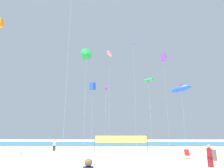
# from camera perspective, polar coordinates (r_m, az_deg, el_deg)

# --- Properties ---
(ground_plane) EXTENTS (120.00, 120.00, 0.00)m
(ground_plane) POSITION_cam_1_polar(r_m,az_deg,el_deg) (16.46, -0.40, -23.20)
(ground_plane) COLOR beige
(ocean_band) EXTENTS (120.00, 20.00, 0.01)m
(ocean_band) POSITION_cam_1_polar(r_m,az_deg,el_deg) (49.59, 0.54, -17.04)
(ocean_band) COLOR teal
(ocean_band) RESTS_ON ground
(beachgoer_white_shirt) EXTENTS (0.37, 0.37, 1.63)m
(beachgoer_white_shirt) POSITION_cam_1_polar(r_m,az_deg,el_deg) (31.35, -16.55, -16.67)
(beachgoer_white_shirt) COLOR #2D2D33
(beachgoer_white_shirt) RESTS_ON ground
(beachgoer_maroon_shirt) EXTENTS (0.39, 0.39, 1.69)m
(beachgoer_maroon_shirt) POSITION_cam_1_polar(r_m,az_deg,el_deg) (18.08, 26.72, -18.08)
(beachgoer_maroon_shirt) COLOR maroon
(beachgoer_maroon_shirt) RESTS_ON ground
(folding_beach_chair) EXTENTS (0.52, 0.65, 0.89)m
(folding_beach_chair) POSITION_cam_1_polar(r_m,az_deg,el_deg) (22.98, 21.24, -18.51)
(folding_beach_chair) COLOR red
(folding_beach_chair) RESTS_ON ground
(trash_barrel) EXTENTS (0.63, 0.63, 0.99)m
(trash_barrel) POSITION_cam_1_polar(r_m,az_deg,el_deg) (22.30, 27.53, -18.00)
(trash_barrel) COLOR #595960
(trash_barrel) RESTS_ON ground
(volleyball_net) EXTENTS (7.19, 0.10, 2.40)m
(volleyball_net) POSITION_cam_1_polar(r_m,az_deg,el_deg) (27.60, 2.62, -16.08)
(volleyball_net) COLOR #4C4C51
(volleyball_net) RESTS_ON ground
(beach_handbag) EXTENTS (0.30, 0.15, 0.24)m
(beach_handbag) POSITION_cam_1_polar(r_m,az_deg,el_deg) (22.22, 18.68, -19.79)
(beach_handbag) COLOR white
(beach_handbag) RESTS_ON ground
(kite_blue_diamond) EXTENTS (0.84, 0.86, 20.08)m
(kite_blue_diamond) POSITION_cam_1_polar(r_m,az_deg,el_deg) (39.77, 6.27, 11.28)
(kite_blue_diamond) COLOR silver
(kite_blue_diamond) RESTS_ON ground
(kite_violet_delta) EXTENTS (0.52, 0.99, 9.96)m
(kite_violet_delta) POSITION_cam_1_polar(r_m,az_deg,el_deg) (30.64, -1.86, -1.14)
(kite_violet_delta) COLOR silver
(kite_violet_delta) RESTS_ON ground
(kite_orange_box) EXTENTS (0.65, 0.65, 16.08)m
(kite_orange_box) POSITION_cam_1_polar(r_m,az_deg,el_deg) (28.36, -30.01, 15.13)
(kite_orange_box) COLOR silver
(kite_orange_box) RESTS_ON ground
(kite_green_tube) EXTENTS (1.34, 1.14, 10.87)m
(kite_green_tube) POSITION_cam_1_polar(r_m,az_deg,el_deg) (31.13, 10.72, 1.06)
(kite_green_tube) COLOR silver
(kite_green_tube) RESTS_ON ground
(kite_blue_box) EXTENTS (1.10, 1.10, 11.46)m
(kite_blue_box) POSITION_cam_1_polar(r_m,az_deg,el_deg) (35.72, -5.72, -0.72)
(kite_blue_box) COLOR silver
(kite_blue_box) RESTS_ON ground
(kite_blue_inflatable) EXTENTS (2.59, 1.81, 8.55)m
(kite_blue_inflatable) POSITION_cam_1_polar(r_m,az_deg,el_deg) (25.68, 19.64, -1.33)
(kite_blue_inflatable) COLOR silver
(kite_blue_inflatable) RESTS_ON ground
(kite_violet_box) EXTENTS (1.11, 1.11, 17.67)m
(kite_violet_box) POSITION_cam_1_polar(r_m,az_deg,el_deg) (39.77, 14.86, 7.61)
(kite_violet_box) COLOR silver
(kite_violet_box) RESTS_ON ground
(kite_green_delta) EXTENTS (1.75, 1.01, 15.07)m
(kite_green_delta) POSITION_cam_1_polar(r_m,az_deg,el_deg) (29.94, -7.49, 8.77)
(kite_green_delta) COLOR silver
(kite_green_delta) RESTS_ON ground
(kite_pink_inflatable) EXTENTS (1.36, 2.17, 16.81)m
(kite_pink_inflatable) POSITION_cam_1_polar(r_m,az_deg,el_deg) (35.03, -0.78, 8.86)
(kite_pink_inflatable) COLOR silver
(kite_pink_inflatable) RESTS_ON ground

